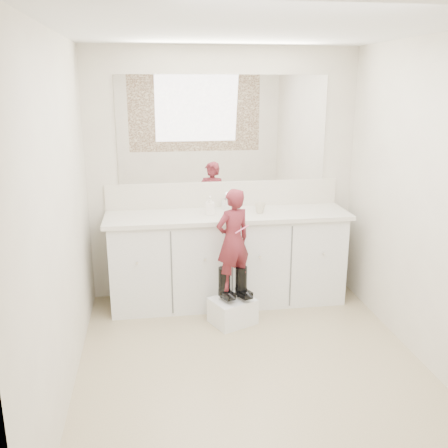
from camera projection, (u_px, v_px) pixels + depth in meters
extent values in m
plane|color=#8E815D|center=(253.00, 368.00, 3.75)|extent=(3.00, 3.00, 0.00)
plane|color=white|center=(259.00, 27.00, 3.10)|extent=(3.00, 3.00, 0.00)
plane|color=beige|center=(223.00, 175.00, 4.85)|extent=(2.60, 0.00, 2.60)
plane|color=beige|center=(334.00, 307.00, 2.00)|extent=(2.60, 0.00, 2.60)
plane|color=beige|center=(60.00, 221.00, 3.24)|extent=(0.00, 3.00, 3.00)
plane|color=beige|center=(431.00, 207.00, 3.61)|extent=(0.00, 3.00, 3.00)
cube|color=silver|center=(228.00, 260.00, 4.80)|extent=(2.20, 0.55, 0.85)
cube|color=beige|center=(228.00, 215.00, 4.66)|extent=(2.28, 0.58, 0.04)
cube|color=beige|center=(224.00, 194.00, 4.89)|extent=(2.28, 0.03, 0.25)
cube|color=white|center=(224.00, 130.00, 4.72)|extent=(2.00, 0.02, 1.00)
cube|color=#472819|center=(340.00, 197.00, 1.88)|extent=(2.00, 0.01, 1.20)
cylinder|color=silver|center=(225.00, 204.00, 4.80)|extent=(0.08, 0.08, 0.10)
imported|color=beige|center=(260.00, 208.00, 4.66)|extent=(0.13, 0.13, 0.10)
imported|color=white|center=(210.00, 205.00, 4.59)|extent=(0.09, 0.09, 0.17)
cube|color=white|center=(233.00, 311.00, 4.43)|extent=(0.45, 0.42, 0.23)
imported|color=#952E3A|center=(233.00, 240.00, 4.25)|extent=(0.38, 0.33, 0.89)
cylinder|color=pink|center=(242.00, 229.00, 4.20)|extent=(0.13, 0.07, 0.06)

